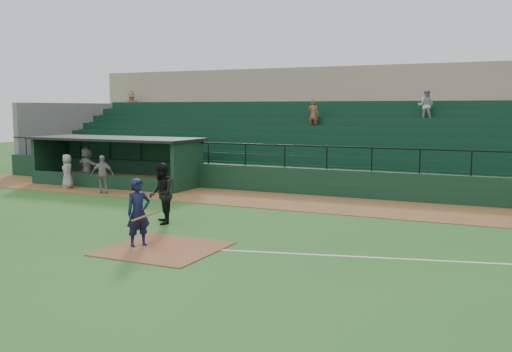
% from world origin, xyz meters
% --- Properties ---
extents(ground, '(90.00, 90.00, 0.00)m').
position_xyz_m(ground, '(0.00, 0.00, 0.00)').
color(ground, '#275C1D').
rests_on(ground, ground).
extents(warning_track, '(40.00, 4.00, 0.03)m').
position_xyz_m(warning_track, '(0.00, 8.00, 0.01)').
color(warning_track, brown).
rests_on(warning_track, ground).
extents(home_plate_dirt, '(3.00, 3.00, 0.03)m').
position_xyz_m(home_plate_dirt, '(0.00, -1.00, 0.01)').
color(home_plate_dirt, brown).
rests_on(home_plate_dirt, ground).
extents(foul_line, '(17.49, 4.44, 0.01)m').
position_xyz_m(foul_line, '(8.00, 1.20, 0.01)').
color(foul_line, white).
rests_on(foul_line, ground).
extents(stadium_structure, '(38.00, 13.08, 6.40)m').
position_xyz_m(stadium_structure, '(-0.00, 16.46, 2.30)').
color(stadium_structure, '#10311E').
rests_on(stadium_structure, ground).
extents(dugout, '(8.90, 3.20, 2.42)m').
position_xyz_m(dugout, '(-9.75, 9.56, 1.33)').
color(dugout, '#10311E').
rests_on(dugout, ground).
extents(batter_at_plate, '(1.17, 0.84, 1.93)m').
position_xyz_m(batter_at_plate, '(-0.78, -1.06, 0.97)').
color(batter_at_plate, black).
rests_on(batter_at_plate, ground).
extents(umpire, '(1.22, 1.26, 2.05)m').
position_xyz_m(umpire, '(-2.07, 1.92, 1.02)').
color(umpire, black).
rests_on(umpire, ground).
extents(dugout_player_a, '(1.10, 0.78, 1.73)m').
position_xyz_m(dugout_player_a, '(-8.44, 6.52, 0.90)').
color(dugout_player_a, gray).
rests_on(dugout_player_a, warning_track).
extents(dugout_player_b, '(0.92, 0.95, 1.64)m').
position_xyz_m(dugout_player_b, '(-11.05, 7.10, 0.85)').
color(dugout_player_b, '#9A9590').
rests_on(dugout_player_b, warning_track).
extents(dugout_player_c, '(1.87, 1.06, 1.92)m').
position_xyz_m(dugout_player_c, '(-11.05, 8.51, 0.99)').
color(dugout_player_c, '#9B9691').
rests_on(dugout_player_c, warning_track).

